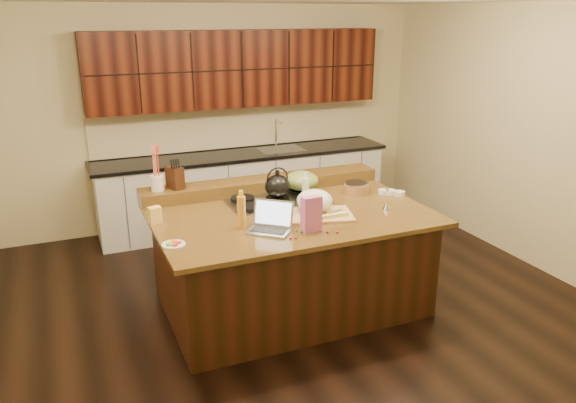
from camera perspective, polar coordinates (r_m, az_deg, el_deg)
name	(u,v)px	position (r m, az deg, el deg)	size (l,w,h in m)	color
room	(290,165)	(4.83, 0.23, 3.76)	(5.52, 5.02, 2.72)	black
island	(290,259)	(5.13, 0.22, -5.85)	(2.40, 1.60, 0.92)	black
back_ledge	(263,184)	(5.56, -2.61, 1.77)	(2.40, 0.30, 0.12)	black
cooktop	(278,200)	(5.21, -1.07, 0.14)	(0.92, 0.52, 0.05)	gray
back_counter	(242,149)	(7.05, -4.65, 5.38)	(3.70, 0.66, 2.40)	silver
kettle	(277,186)	(5.17, -1.08, 1.57)	(0.24, 0.24, 0.21)	black
green_bowl	(301,181)	(5.40, 1.37, 2.14)	(0.33, 0.33, 0.18)	olive
laptop	(271,223)	(4.53, -1.74, -2.16)	(0.42, 0.42, 0.23)	#B7B7BC
oil_bottle	(241,212)	(4.56, -4.75, -1.11)	(0.07, 0.07, 0.27)	orange
vinegar_bottle	(305,191)	(5.12, 1.78, 1.08)	(0.06, 0.06, 0.25)	silver
wooden_tray	(316,204)	(4.87, 2.87, -0.24)	(0.62, 0.52, 0.22)	tan
ramekin_a	(400,193)	(5.49, 11.28, 0.81)	(0.10, 0.10, 0.04)	white
ramekin_b	(383,192)	(5.51, 9.66, 0.97)	(0.10, 0.10, 0.04)	white
ramekin_c	(391,192)	(5.51, 10.42, 0.93)	(0.10, 0.10, 0.04)	white
strainer_bowl	(356,189)	(5.50, 6.97, 1.30)	(0.24, 0.24, 0.09)	#996B3F
kitchen_timer	(386,206)	(5.07, 9.97, -0.46)	(0.08, 0.08, 0.07)	silver
pink_bag	(311,214)	(4.47, 2.39, -1.27)	(0.16, 0.08, 0.29)	#C35B95
candy_plate	(173,244)	(4.34, -11.56, -4.30)	(0.18, 0.18, 0.01)	white
package_box	(155,215)	(4.80, -13.37, -1.36)	(0.10, 0.07, 0.14)	#F5C856
utensil_crock	(157,183)	(5.27, -13.12, 1.83)	(0.12, 0.12, 0.14)	white
knife_block	(175,178)	(5.29, -11.41, 2.38)	(0.10, 0.17, 0.21)	black
gumdrop_0	(327,232)	(4.49, 4.03, -3.12)	(0.02, 0.02, 0.02)	red
gumdrop_1	(306,230)	(4.51, 1.86, -2.95)	(0.02, 0.02, 0.02)	#198C26
gumdrop_2	(326,223)	(4.68, 3.87, -2.18)	(0.02, 0.02, 0.02)	red
gumdrop_3	(302,231)	(4.49, 1.39, -3.06)	(0.02, 0.02, 0.02)	#198C26
gumdrop_4	(337,232)	(4.49, 5.04, -3.13)	(0.02, 0.02, 0.02)	red
gumdrop_5	(297,230)	(4.52, 0.88, -2.91)	(0.02, 0.02, 0.02)	#198C26
gumdrop_6	(290,238)	(4.36, 0.24, -3.73)	(0.02, 0.02, 0.02)	red
gumdrop_7	(312,226)	(4.61, 2.49, -2.51)	(0.02, 0.02, 0.02)	#198C26
gumdrop_8	(296,238)	(4.37, 0.81, -3.71)	(0.02, 0.02, 0.02)	red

